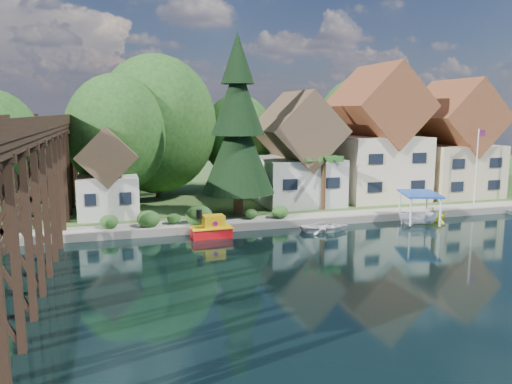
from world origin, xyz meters
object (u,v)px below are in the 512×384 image
boat_canopy (419,211)px  palm_tree (324,160)px  conifer (238,129)px  boat_white_a (325,226)px  trestle_bridge (26,176)px  shed (108,178)px  flagpole (478,158)px  tugboat (212,229)px  house_left (297,156)px  boat_yellow (434,213)px  house_right (452,146)px  house_center (376,142)px

boat_canopy → palm_tree: bearing=136.3°
conifer → boat_white_a: size_ratio=3.96×
trestle_bridge → palm_tree: bearing=15.8°
conifer → boat_canopy: bearing=-22.9°
shed → flagpole: bearing=-6.2°
tugboat → boat_white_a: tugboat is taller
house_left → shed: bearing=-175.2°
boat_white_a → boat_canopy: (8.66, 0.01, 0.76)m
shed → house_left: bearing=4.8°
boat_yellow → house_right: bearing=-43.9°
house_left → conifer: 8.51m
boat_canopy → boat_yellow: size_ratio=1.88×
house_left → conifer: size_ratio=0.70×
shed → tugboat: bearing=-46.5°
boat_white_a → boat_canopy: boat_canopy is taller
trestle_bridge → palm_tree: size_ratio=8.36×
flagpole → tugboat: size_ratio=2.33×
house_right → flagpole: house_right is taller
house_center → tugboat: bearing=-152.9°
boat_yellow → shed: bearing=73.1°
flagpole → boat_yellow: flagpole is taller
house_center → tugboat: house_center is taller
tugboat → flagpole: bearing=8.6°
house_left → flagpole: house_left is taller
boat_canopy → trestle_bridge: bearing=-178.4°
house_center → boat_white_a: size_ratio=3.51×
palm_tree → boat_yellow: size_ratio=2.01×
house_left → house_center: house_center is taller
house_center → boat_yellow: size_ratio=5.29×
conifer → boat_white_a: conifer is taller
house_left → house_right: size_ratio=0.88×
house_right → boat_white_a: 22.36m
trestle_bridge → flagpole: 40.32m
house_left → house_right: 18.01m
trestle_bridge → house_center: 33.96m
flagpole → house_right: bearing=78.7°
shed → flagpole: (34.94, -3.79, 1.19)m
boat_yellow → flagpole: bearing=-63.2°
house_center → boat_canopy: (-1.62, -10.48, -5.25)m
house_left → flagpole: size_ratio=1.50×
boat_white_a → palm_tree: bearing=-16.8°
palm_tree → boat_white_a: bearing=-111.8°
trestle_bridge → shed: (5.00, 9.33, -1.52)m
tugboat → boat_white_a: size_ratio=0.80×
shed → palm_tree: shed is taller
house_right → tugboat: house_right is taller
flagpole → house_center: bearing=143.9°
shed → tugboat: 11.40m
house_center → house_right: house_center is taller
house_left → house_center: size_ratio=0.79×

